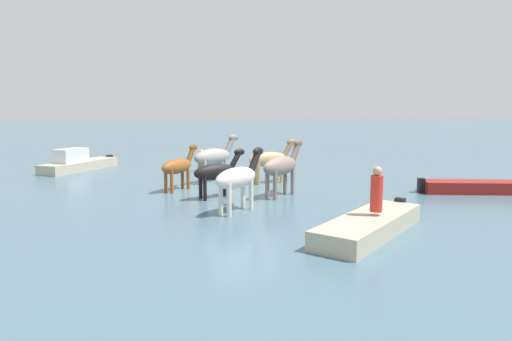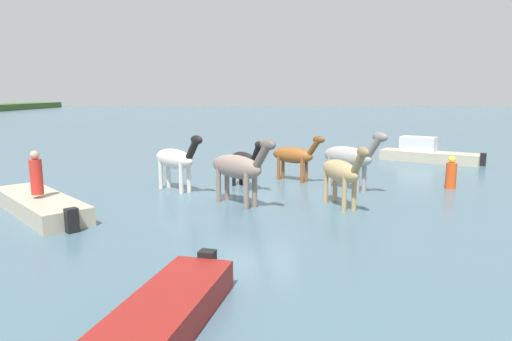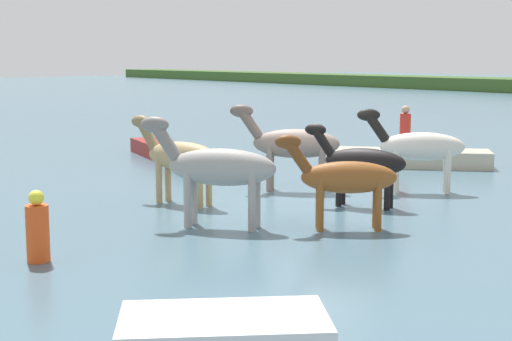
{
  "view_description": "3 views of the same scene",
  "coord_description": "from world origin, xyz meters",
  "px_view_note": "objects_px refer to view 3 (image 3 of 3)",
  "views": [
    {
      "loc": [
        2.79,
        16.74,
        3.28
      ],
      "look_at": [
        -0.42,
        0.51,
        0.98
      ],
      "focal_mm": 31.96,
      "sensor_mm": 36.0,
      "label": 1
    },
    {
      "loc": [
        -14.4,
        0.02,
        3.27
      ],
      "look_at": [
        -0.02,
        0.05,
        0.81
      ],
      "focal_mm": 31.58,
      "sensor_mm": 36.0,
      "label": 2
    },
    {
      "loc": [
        12.23,
        -11.23,
        3.18
      ],
      "look_at": [
        -0.82,
        -0.96,
        0.7
      ],
      "focal_mm": 53.5,
      "sensor_mm": 36.0,
      "label": 3
    }
  ],
  "objects_px": {
    "boat_skiff_near": "(410,161)",
    "buoy_channel_marker": "(38,230)",
    "horse_dark_mare": "(180,157)",
    "horse_rear_stallion": "(361,162)",
    "horse_pinto_flank": "(217,167)",
    "person_boatman_standing": "(405,127)",
    "horse_dun_straggler": "(292,144)",
    "horse_lead": "(418,147)",
    "boat_dinghy_port": "(161,152)",
    "horse_chestnut_trailing": "(344,178)"
  },
  "relations": [
    {
      "from": "horse_lead",
      "to": "buoy_channel_marker",
      "type": "distance_m",
      "value": 9.53
    },
    {
      "from": "horse_pinto_flank",
      "to": "horse_rear_stallion",
      "type": "height_order",
      "value": "horse_pinto_flank"
    },
    {
      "from": "horse_dun_straggler",
      "to": "horse_pinto_flank",
      "type": "xyz_separation_m",
      "value": [
        2.12,
        -3.69,
        0.01
      ]
    },
    {
      "from": "horse_pinto_flank",
      "to": "person_boatman_standing",
      "type": "xyz_separation_m",
      "value": [
        -3.28,
        9.07,
        -0.0
      ]
    },
    {
      "from": "person_boatman_standing",
      "to": "buoy_channel_marker",
      "type": "xyz_separation_m",
      "value": [
        3.54,
        -12.69,
        -0.62
      ]
    },
    {
      "from": "horse_chestnut_trailing",
      "to": "boat_skiff_near",
      "type": "height_order",
      "value": "horse_chestnut_trailing"
    },
    {
      "from": "person_boatman_standing",
      "to": "buoy_channel_marker",
      "type": "relative_size",
      "value": 1.04
    },
    {
      "from": "horse_dark_mare",
      "to": "boat_skiff_near",
      "type": "bearing_deg",
      "value": -103.0
    },
    {
      "from": "boat_dinghy_port",
      "to": "horse_dun_straggler",
      "type": "bearing_deg",
      "value": -171.94
    },
    {
      "from": "horse_dark_mare",
      "to": "person_boatman_standing",
      "type": "height_order",
      "value": "horse_dark_mare"
    },
    {
      "from": "horse_rear_stallion",
      "to": "horse_dun_straggler",
      "type": "bearing_deg",
      "value": -31.33
    },
    {
      "from": "horse_lead",
      "to": "person_boatman_standing",
      "type": "relative_size",
      "value": 1.75
    },
    {
      "from": "horse_lead",
      "to": "buoy_channel_marker",
      "type": "bearing_deg",
      "value": 46.89
    },
    {
      "from": "person_boatman_standing",
      "to": "horse_dun_straggler",
      "type": "bearing_deg",
      "value": -77.83
    },
    {
      "from": "person_boatman_standing",
      "to": "buoy_channel_marker",
      "type": "height_order",
      "value": "person_boatman_standing"
    },
    {
      "from": "horse_dun_straggler",
      "to": "horse_lead",
      "type": "bearing_deg",
      "value": -176.12
    },
    {
      "from": "horse_dun_straggler",
      "to": "horse_dark_mare",
      "type": "xyz_separation_m",
      "value": [
        -0.25,
        -2.99,
        -0.09
      ]
    },
    {
      "from": "horse_dun_straggler",
      "to": "boat_dinghy_port",
      "type": "bearing_deg",
      "value": -50.08
    },
    {
      "from": "horse_dun_straggler",
      "to": "boat_skiff_near",
      "type": "xyz_separation_m",
      "value": [
        -0.98,
        5.44,
        -0.96
      ]
    },
    {
      "from": "horse_pinto_flank",
      "to": "horse_rear_stallion",
      "type": "relative_size",
      "value": 1.1
    },
    {
      "from": "horse_dun_straggler",
      "to": "horse_pinto_flank",
      "type": "height_order",
      "value": "horse_pinto_flank"
    },
    {
      "from": "boat_skiff_near",
      "to": "buoy_channel_marker",
      "type": "bearing_deg",
      "value": -118.05
    },
    {
      "from": "person_boatman_standing",
      "to": "horse_pinto_flank",
      "type": "bearing_deg",
      "value": -70.12
    },
    {
      "from": "horse_dun_straggler",
      "to": "horse_lead",
      "type": "xyz_separation_m",
      "value": [
        1.98,
        2.2,
        -0.05
      ]
    },
    {
      "from": "person_boatman_standing",
      "to": "horse_lead",
      "type": "bearing_deg",
      "value": -45.33
    },
    {
      "from": "horse_chestnut_trailing",
      "to": "boat_skiff_near",
      "type": "xyz_separation_m",
      "value": [
        -4.7,
        7.39,
        -0.81
      ]
    },
    {
      "from": "horse_pinto_flank",
      "to": "horse_lead",
      "type": "height_order",
      "value": "horse_pinto_flank"
    },
    {
      "from": "horse_chestnut_trailing",
      "to": "horse_lead",
      "type": "distance_m",
      "value": 4.5
    },
    {
      "from": "horse_dark_mare",
      "to": "horse_pinto_flank",
      "type": "relative_size",
      "value": 1.03
    },
    {
      "from": "horse_dun_straggler",
      "to": "buoy_channel_marker",
      "type": "height_order",
      "value": "horse_dun_straggler"
    },
    {
      "from": "horse_dark_mare",
      "to": "boat_skiff_near",
      "type": "height_order",
      "value": "horse_dark_mare"
    },
    {
      "from": "horse_dark_mare",
      "to": "horse_rear_stallion",
      "type": "height_order",
      "value": "horse_dark_mare"
    },
    {
      "from": "horse_dark_mare",
      "to": "horse_lead",
      "type": "height_order",
      "value": "horse_lead"
    },
    {
      "from": "horse_dun_straggler",
      "to": "person_boatman_standing",
      "type": "distance_m",
      "value": 5.5
    },
    {
      "from": "horse_chestnut_trailing",
      "to": "boat_dinghy_port",
      "type": "distance_m",
      "value": 11.41
    },
    {
      "from": "horse_dun_straggler",
      "to": "horse_dark_mare",
      "type": "bearing_deg",
      "value": 41.23
    },
    {
      "from": "horse_chestnut_trailing",
      "to": "boat_skiff_near",
      "type": "bearing_deg",
      "value": -108.67
    },
    {
      "from": "horse_chestnut_trailing",
      "to": "horse_dark_mare",
      "type": "bearing_deg",
      "value": -36.45
    },
    {
      "from": "horse_pinto_flank",
      "to": "horse_rear_stallion",
      "type": "bearing_deg",
      "value": -132.19
    },
    {
      "from": "boat_dinghy_port",
      "to": "horse_rear_stallion",
      "type": "bearing_deg",
      "value": -171.23
    },
    {
      "from": "horse_pinto_flank",
      "to": "person_boatman_standing",
      "type": "distance_m",
      "value": 9.64
    },
    {
      "from": "horse_dun_straggler",
      "to": "horse_chestnut_trailing",
      "type": "bearing_deg",
      "value": 108.34
    },
    {
      "from": "horse_dun_straggler",
      "to": "person_boatman_standing",
      "type": "xyz_separation_m",
      "value": [
        -1.16,
        5.38,
        0.0
      ]
    },
    {
      "from": "horse_chestnut_trailing",
      "to": "horse_rear_stallion",
      "type": "bearing_deg",
      "value": -104.98
    },
    {
      "from": "person_boatman_standing",
      "to": "buoy_channel_marker",
      "type": "distance_m",
      "value": 13.19
    },
    {
      "from": "horse_rear_stallion",
      "to": "boat_dinghy_port",
      "type": "bearing_deg",
      "value": -33.54
    },
    {
      "from": "horse_chestnut_trailing",
      "to": "horse_pinto_flank",
      "type": "bearing_deg",
      "value": -3.87
    },
    {
      "from": "horse_pinto_flank",
      "to": "horse_lead",
      "type": "xyz_separation_m",
      "value": [
        -0.13,
        5.89,
        -0.05
      ]
    },
    {
      "from": "horse_dark_mare",
      "to": "person_boatman_standing",
      "type": "bearing_deg",
      "value": -101.73
    },
    {
      "from": "horse_dun_straggler",
      "to": "boat_skiff_near",
      "type": "height_order",
      "value": "horse_dun_straggler"
    }
  ]
}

